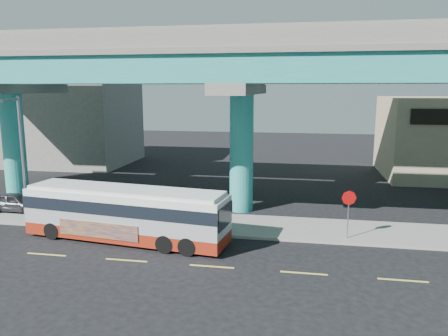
% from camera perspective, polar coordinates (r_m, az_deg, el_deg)
% --- Properties ---
extents(ground, '(120.00, 120.00, 0.00)m').
position_cam_1_polar(ground, '(20.02, -1.42, -12.42)').
color(ground, black).
rests_on(ground, ground).
extents(sidewalk, '(70.00, 4.00, 0.15)m').
position_cam_1_polar(sidewalk, '(25.08, 1.13, -7.47)').
color(sidewalk, gray).
rests_on(sidewalk, ground).
extents(lane_markings, '(58.00, 0.12, 0.01)m').
position_cam_1_polar(lane_markings, '(19.75, -1.60, -12.73)').
color(lane_markings, '#D8C64C').
rests_on(lane_markings, ground).
extents(viaduct, '(52.00, 12.40, 11.70)m').
position_cam_1_polar(viaduct, '(27.48, 2.41, 13.24)').
color(viaduct, teal).
rests_on(viaduct, ground).
extents(building_concrete, '(12.00, 10.00, 9.00)m').
position_cam_1_polar(building_concrete, '(48.43, -19.30, 5.92)').
color(building_concrete, gray).
rests_on(building_concrete, ground).
extents(transit_bus, '(10.99, 3.74, 2.77)m').
position_cam_1_polar(transit_bus, '(23.01, -12.74, -5.62)').
color(transit_bus, maroon).
rests_on(transit_bus, ground).
extents(parked_car, '(1.65, 3.58, 1.18)m').
position_cam_1_polar(parked_car, '(30.29, -25.45, -4.05)').
color(parked_car, '#2F2F34').
rests_on(parked_car, sidewalk).
extents(street_lamp, '(0.50, 2.37, 7.19)m').
position_cam_1_polar(street_lamp, '(26.75, -25.62, 3.13)').
color(street_lamp, gray).
rests_on(street_lamp, sidewalk).
extents(stop_sign, '(0.74, 0.17, 2.51)m').
position_cam_1_polar(stop_sign, '(23.13, 15.98, -4.57)').
color(stop_sign, gray).
rests_on(stop_sign, sidewalk).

